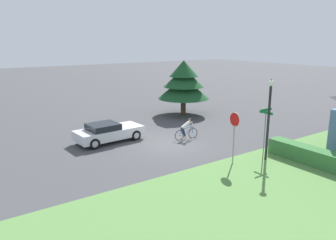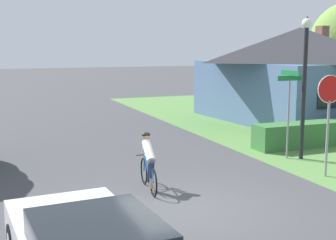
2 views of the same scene
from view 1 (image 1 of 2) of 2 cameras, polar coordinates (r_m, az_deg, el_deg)
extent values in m
plane|color=#424244|center=(21.11, 0.02, -4.21)|extent=(140.00, 140.00, 0.00)
cube|color=silver|center=(21.83, -10.18, -2.23)|extent=(2.14, 4.50, 0.62)
cube|color=black|center=(21.51, -11.24, -1.13)|extent=(1.76, 1.97, 0.38)
cylinder|color=black|center=(23.30, -7.91, -1.73)|extent=(0.28, 0.70, 0.69)
cylinder|color=#ADADB2|center=(23.30, -7.91, -1.73)|extent=(0.27, 0.41, 0.40)
cylinder|color=black|center=(21.92, -5.66, -2.66)|extent=(0.28, 0.70, 0.69)
cylinder|color=#ADADB2|center=(21.92, -5.66, -2.66)|extent=(0.27, 0.41, 0.40)
cylinder|color=black|center=(22.01, -14.63, -2.97)|extent=(0.28, 0.70, 0.69)
cylinder|color=#ADADB2|center=(22.01, -14.63, -2.97)|extent=(0.27, 0.41, 0.40)
cylinder|color=black|center=(20.54, -12.71, -4.07)|extent=(0.28, 0.70, 0.69)
cylinder|color=#ADADB2|center=(20.54, -12.71, -4.07)|extent=(0.27, 0.41, 0.40)
torus|color=black|center=(21.84, 2.02, -2.68)|extent=(0.12, 0.71, 0.71)
torus|color=black|center=(22.38, 4.38, -2.30)|extent=(0.12, 0.71, 0.71)
cylinder|color=#1E66B2|center=(21.93, 2.63, -2.20)|extent=(0.06, 0.19, 0.55)
cylinder|color=#1E66B2|center=(22.13, 3.50, -2.02)|extent=(0.11, 0.66, 0.61)
cylinder|color=#1E66B2|center=(22.02, 3.35, -1.36)|extent=(0.12, 0.79, 0.07)
cylinder|color=#1E66B2|center=(21.94, 2.40, -2.76)|extent=(0.07, 0.36, 0.15)
cylinder|color=#1E66B2|center=(21.83, 2.24, -2.11)|extent=(0.05, 0.22, 0.44)
cylinder|color=#1E66B2|center=(22.30, 4.30, -1.75)|extent=(0.05, 0.12, 0.47)
cylinder|color=black|center=(22.22, 4.22, -1.19)|extent=(0.44, 0.07, 0.02)
ellipsoid|color=black|center=(21.82, 2.47, -1.49)|extent=(0.10, 0.21, 0.05)
cylinder|color=#262D4C|center=(21.85, 2.46, -1.93)|extent=(0.14, 0.26, 0.46)
cylinder|color=#262D4C|center=(21.97, 2.79, -2.06)|extent=(0.14, 0.27, 0.61)
cylinder|color=tan|center=(21.99, 2.62, -2.81)|extent=(0.08, 0.08, 0.30)
cylinder|color=tan|center=(22.07, 3.03, -3.01)|extent=(0.17, 0.08, 0.21)
cylinder|color=silver|center=(21.91, 3.14, -0.84)|extent=(0.30, 0.73, 0.54)
cylinder|color=silver|center=(22.03, 3.73, -0.82)|extent=(0.10, 0.26, 0.36)
cylinder|color=silver|center=(22.20, 4.29, -0.72)|extent=(0.10, 0.26, 0.36)
sphere|color=tan|center=(21.98, 3.81, 0.06)|extent=(0.19, 0.19, 0.19)
ellipsoid|color=black|center=(21.97, 3.81, 0.18)|extent=(0.22, 0.18, 0.12)
cylinder|color=gray|center=(17.93, 11.32, -4.20)|extent=(0.07, 0.07, 2.13)
cylinder|color=red|center=(17.56, 11.53, 0.08)|extent=(0.73, 0.07, 0.73)
cylinder|color=silver|center=(17.56, 11.53, 0.08)|extent=(0.77, 0.07, 0.77)
cylinder|color=black|center=(18.66, 17.04, -0.61)|extent=(0.13, 0.13, 4.15)
sphere|color=white|center=(18.27, 17.52, 6.14)|extent=(0.31, 0.31, 0.31)
cone|color=black|center=(18.25, 17.56, 6.62)|extent=(0.19, 0.19, 0.12)
cylinder|color=gray|center=(19.27, 16.44, -2.61)|extent=(0.06, 0.06, 2.53)
cube|color=#197238|center=(18.96, 16.71, 1.25)|extent=(0.90, 0.03, 0.16)
cube|color=#197238|center=(18.92, 16.74, 1.72)|extent=(0.03, 0.90, 0.16)
cylinder|color=#4C3823|center=(29.34, 2.68, 2.38)|extent=(0.46, 0.46, 1.47)
cone|color=#194723|center=(29.06, 2.71, 5.61)|extent=(4.52, 4.52, 1.87)
cone|color=#194723|center=(28.94, 2.74, 7.41)|extent=(3.53, 3.53, 1.65)
cone|color=#194723|center=(28.87, 2.75, 8.97)|extent=(2.53, 2.53, 1.42)
camera|label=2|loc=(20.78, -28.14, 4.06)|focal=50.00mm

